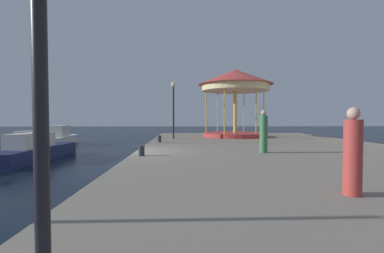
{
  "coord_description": "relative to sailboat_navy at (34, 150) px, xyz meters",
  "views": [
    {
      "loc": [
        2.17,
        -12.14,
        2.31
      ],
      "look_at": [
        2.66,
        4.0,
        1.78
      ],
      "focal_mm": 25.09,
      "sensor_mm": 36.0,
      "label": 1
    }
  ],
  "objects": [
    {
      "name": "bollard_south",
      "position": [
        6.58,
        2.01,
        0.42
      ],
      "size": [
        0.24,
        0.24,
        0.4
      ],
      "primitive_type": "cylinder",
      "color": "#2D2D33",
      "rests_on": "quay_dock"
    },
    {
      "name": "person_mid_promenade",
      "position": [
        11.54,
        -3.14,
        1.09
      ],
      "size": [
        0.34,
        0.34,
        1.85
      ],
      "color": "#387247",
      "rests_on": "quay_dock"
    },
    {
      "name": "lamp_post_mid_promenade",
      "position": [
        7.35,
        4.62,
        3.01
      ],
      "size": [
        0.36,
        0.36,
        4.04
      ],
      "color": "black",
      "rests_on": "quay_dock"
    },
    {
      "name": "person_far_corner",
      "position": [
        11.38,
        -9.52,
        1.02
      ],
      "size": [
        0.34,
        0.34,
        1.72
      ],
      "color": "#B23833",
      "rests_on": "quay_dock"
    },
    {
      "name": "bollard_north",
      "position": [
        6.41,
        -3.98,
        0.42
      ],
      "size": [
        0.24,
        0.24,
        0.4
      ],
      "primitive_type": "cylinder",
      "color": "#2D2D33",
      "rests_on": "quay_dock"
    },
    {
      "name": "motorboat_white",
      "position": [
        -2.4,
        8.34,
        0.03
      ],
      "size": [
        2.21,
        5.28,
        1.66
      ],
      "color": "white",
      "rests_on": "ground"
    },
    {
      "name": "quay_dock",
      "position": [
        12.72,
        -2.47,
        -0.18
      ],
      "size": [
        13.6,
        28.38,
        0.8
      ],
      "primitive_type": "cube",
      "color": "gray",
      "rests_on": "ground"
    },
    {
      "name": "carousel",
      "position": [
        12.21,
        6.82,
        4.22
      ],
      "size": [
        5.95,
        5.95,
        5.37
      ],
      "color": "#B23333",
      "rests_on": "quay_dock"
    },
    {
      "name": "sailboat_navy",
      "position": [
        0.0,
        0.0,
        0.0
      ],
      "size": [
        2.0,
        6.21,
        6.58
      ],
      "color": "#19214C",
      "rests_on": "ground"
    },
    {
      "name": "ground_plane",
      "position": [
        5.92,
        -2.47,
        -0.58
      ],
      "size": [
        120.0,
        120.0,
        0.0
      ],
      "primitive_type": "plane",
      "color": "black"
    }
  ]
}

